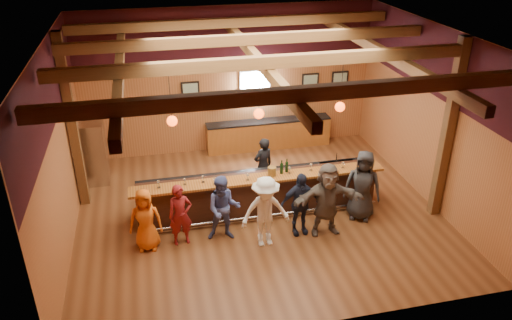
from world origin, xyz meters
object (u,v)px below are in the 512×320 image
object	(u,v)px
customer_redvest	(180,215)
customer_orange	(146,220)
bar_counter	(258,192)
customer_denim	(224,209)
ice_bucket	(272,171)
bartender	(263,165)
back_bar_cabinet	(269,134)
bottle_a	(282,168)
customer_dark	(363,185)
customer_navy	(300,204)
customer_brown	(327,199)
customer_white	(265,212)
stainless_fridge	(93,153)

from	to	relation	value
customer_redvest	customer_orange	bearing A→B (deg)	175.72
bar_counter	customer_denim	bearing A→B (deg)	-135.11
customer_orange	ice_bucket	size ratio (longest dim) A/B	6.65
bartender	customer_redvest	bearing A→B (deg)	18.47
back_bar_cabinet	bottle_a	xyz separation A→B (m)	(-0.64, -3.81, 0.77)
customer_denim	bartender	bearing A→B (deg)	63.28
back_bar_cabinet	ice_bucket	bearing A→B (deg)	-103.14
customer_orange	customer_dark	size ratio (longest dim) A/B	0.83
back_bar_cabinet	customer_navy	size ratio (longest dim) A/B	2.52
customer_redvest	customer_denim	world-z (taller)	customer_denim
customer_brown	customer_white	bearing A→B (deg)	-172.75
customer_white	customer_orange	bearing A→B (deg)	167.79
customer_orange	ice_bucket	world-z (taller)	customer_orange
bar_counter	bottle_a	size ratio (longest dim) A/B	17.54
customer_dark	back_bar_cabinet	bearing A→B (deg)	132.38
customer_redvest	ice_bucket	xyz separation A→B (m)	(2.32, 0.72, 0.48)
customer_redvest	back_bar_cabinet	bearing A→B (deg)	48.86
customer_redvest	customer_dark	world-z (taller)	customer_dark
customer_white	bottle_a	size ratio (longest dim) A/B	4.83
customer_redvest	ice_bucket	world-z (taller)	customer_redvest
bar_counter	ice_bucket	distance (m)	0.81
stainless_fridge	bottle_a	xyz separation A→B (m)	(4.66, -2.69, 0.35)
stainless_fridge	customer_orange	size ratio (longest dim) A/B	1.20
customer_white	customer_navy	world-z (taller)	customer_white
customer_denim	ice_bucket	size ratio (longest dim) A/B	7.15
stainless_fridge	customer_brown	xyz separation A→B (m)	(5.45, -3.81, 0.01)
customer_orange	customer_denim	world-z (taller)	customer_denim
stainless_fridge	customer_dark	distance (m)	7.35
back_bar_cabinet	customer_orange	xyz separation A→B (m)	(-4.00, -4.60, 0.28)
customer_white	customer_brown	xyz separation A→B (m)	(1.51, 0.14, 0.04)
bar_counter	bottle_a	distance (m)	0.94
stainless_fridge	bartender	distance (m)	4.74
customer_redvest	customer_denim	distance (m)	0.99
bar_counter	customer_redvest	bearing A→B (deg)	-153.72
back_bar_cabinet	customer_brown	world-z (taller)	customer_brown
customer_orange	customer_navy	world-z (taller)	customer_navy
bartender	customer_orange	bearing A→B (deg)	11.29
bar_counter	ice_bucket	bearing A→B (deg)	-45.93
ice_bucket	customer_redvest	bearing A→B (deg)	-162.86
customer_redvest	bottle_a	world-z (taller)	customer_redvest
stainless_fridge	customer_white	xyz separation A→B (m)	(3.94, -3.95, -0.03)
customer_denim	ice_bucket	world-z (taller)	customer_denim
back_bar_cabinet	bar_counter	bearing A→B (deg)	-108.34
back_bar_cabinet	bartender	distance (m)	2.85
customer_redvest	ice_bucket	bearing A→B (deg)	11.15
customer_white	customer_dark	size ratio (longest dim) A/B	0.96
customer_dark	bottle_a	distance (m)	2.02
customer_brown	customer_redvest	bearing A→B (deg)	176.11
stainless_fridge	customer_navy	size ratio (longest dim) A/B	1.13
customer_navy	customer_dark	xyz separation A→B (m)	(1.69, 0.29, 0.12)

